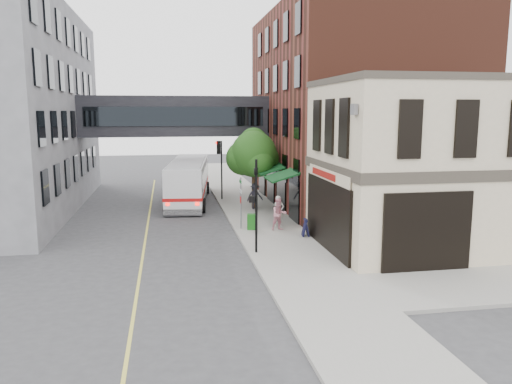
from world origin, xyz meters
name	(u,v)px	position (x,y,z in m)	size (l,w,h in m)	color
ground	(255,268)	(0.00, 0.00, 0.00)	(120.00, 120.00, 0.00)	#38383A
sidewalk_main	(249,206)	(2.00, 14.00, 0.07)	(4.00, 60.00, 0.15)	gray
corner_building	(425,165)	(8.97, 2.00, 4.21)	(10.19, 8.12, 8.45)	beige
brick_building	(351,110)	(9.98, 15.00, 6.99)	(13.76, 18.00, 14.00)	#56281B
skyway_bridge	(175,116)	(-3.00, 18.00, 6.50)	(14.00, 3.18, 3.00)	black
traffic_signal_near	(256,194)	(0.37, 2.00, 2.98)	(0.44, 0.22, 4.60)	black
traffic_signal_far	(220,158)	(0.26, 17.00, 3.34)	(0.53, 0.28, 4.50)	black
street_sign_pole	(241,198)	(0.39, 7.00, 1.93)	(0.08, 0.75, 3.00)	gray
street_tree	(253,154)	(2.19, 13.22, 3.91)	(3.80, 3.20, 5.60)	#382619
lane_marking	(148,223)	(-5.00, 10.00, 0.01)	(0.12, 40.00, 0.01)	#D8CC4C
bus	(189,179)	(-2.13, 17.06, 1.75)	(3.92, 11.85, 3.13)	silver
pedestrian_a	(279,211)	(2.66, 7.11, 1.07)	(0.67, 0.44, 1.83)	beige
pedestrian_b	(279,214)	(2.49, 6.25, 1.07)	(0.89, 0.69, 1.83)	pink
pedestrian_c	(255,196)	(2.21, 12.64, 1.05)	(1.17, 0.67, 1.81)	black
newspaper_box	(251,222)	(0.95, 6.67, 0.60)	(0.45, 0.40, 0.90)	#155914
sandwich_board	(305,227)	(3.60, 4.64, 0.63)	(0.34, 0.54, 0.96)	black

